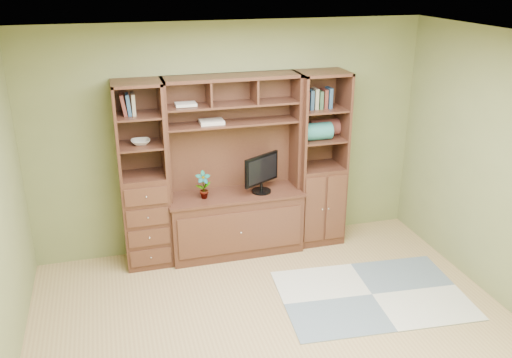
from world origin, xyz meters
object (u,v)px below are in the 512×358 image
object	(u,v)px
right_tower	(320,160)
monitor	(261,167)
left_tower	(143,177)
center_hutch	(235,169)

from	to	relation	value
right_tower	monitor	size ratio (longest dim) A/B	3.36
left_tower	center_hutch	bearing A→B (deg)	-2.29
right_tower	monitor	bearing A→B (deg)	-174.12
center_hutch	right_tower	distance (m)	1.03
left_tower	right_tower	xyz separation A→B (m)	(2.02, 0.00, 0.00)
left_tower	monitor	xyz separation A→B (m)	(1.30, -0.07, 0.01)
center_hutch	monitor	distance (m)	0.30
center_hutch	left_tower	size ratio (longest dim) A/B	1.00
center_hutch	monitor	xyz separation A→B (m)	(0.30, -0.03, 0.01)
center_hutch	left_tower	distance (m)	1.00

